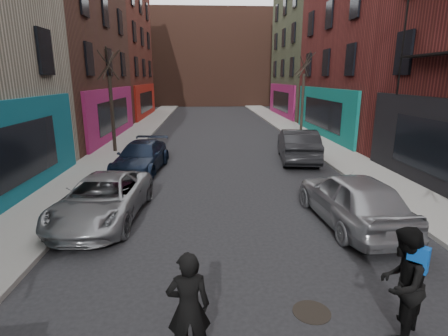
{
  "coord_description": "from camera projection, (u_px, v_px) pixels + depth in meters",
  "views": [
    {
      "loc": [
        -1.04,
        -1.9,
        4.19
      ],
      "look_at": [
        -0.49,
        8.09,
        1.6
      ],
      "focal_mm": 28.0,
      "sensor_mm": 36.0,
      "label": 1
    }
  ],
  "objects": [
    {
      "name": "building_far",
      "position": [
        211.0,
        59.0,
        55.31
      ],
      "size": [
        40.0,
        10.0,
        14.0
      ],
      "primitive_type": "cube",
      "color": "#47281E",
      "rests_on": "ground"
    },
    {
      "name": "pedestrian",
      "position": [
        402.0,
        283.0,
        5.64
      ],
      "size": [
        1.18,
        1.18,
        1.93
      ],
      "rotation": [
        0.0,
        0.0,
        3.92
      ],
      "color": "black",
      "rests_on": "ground"
    },
    {
      "name": "parked_right_far",
      "position": [
        352.0,
        198.0,
        10.13
      ],
      "size": [
        2.2,
        4.79,
        1.59
      ],
      "primitive_type": "imported",
      "rotation": [
        0.0,
        0.0,
        3.21
      ],
      "color": "gray",
      "rests_on": "ground"
    },
    {
      "name": "sidewalk_left",
      "position": [
        147.0,
        125.0,
        31.59
      ],
      "size": [
        2.5,
        84.0,
        0.13
      ],
      "primitive_type": "cube",
      "color": "gray",
      "rests_on": "ground"
    },
    {
      "name": "parked_left_far",
      "position": [
        103.0,
        199.0,
        10.5
      ],
      "size": [
        2.47,
        4.89,
        1.33
      ],
      "primitive_type": "imported",
      "rotation": [
        0.0,
        0.0,
        -0.06
      ],
      "color": "gray",
      "rests_on": "ground"
    },
    {
      "name": "manhole",
      "position": [
        312.0,
        312.0,
        6.43
      ],
      "size": [
        0.72,
        0.72,
        0.01
      ],
      "primitive_type": "cylinder",
      "rotation": [
        0.0,
        0.0,
        -0.03
      ],
      "color": "black",
      "rests_on": "ground"
    },
    {
      "name": "sidewalk_right",
      "position": [
        284.0,
        124.0,
        32.25
      ],
      "size": [
        2.5,
        84.0,
        0.13
      ],
      "primitive_type": "cube",
      "color": "gray",
      "rests_on": "ground"
    },
    {
      "name": "parked_right_end",
      "position": [
        298.0,
        145.0,
        18.04
      ],
      "size": [
        2.38,
        5.17,
        1.64
      ],
      "primitive_type": "imported",
      "rotation": [
        0.0,
        0.0,
        3.01
      ],
      "color": "black",
      "rests_on": "ground"
    },
    {
      "name": "tree_left_far",
      "position": [
        111.0,
        93.0,
        19.16
      ],
      "size": [
        2.0,
        2.0,
        6.5
      ],
      "primitive_type": null,
      "color": "black",
      "rests_on": "sidewalk_left"
    },
    {
      "name": "tree_right_far",
      "position": [
        303.0,
        87.0,
        25.58
      ],
      "size": [
        2.0,
        2.0,
        6.8
      ],
      "primitive_type": null,
      "color": "black",
      "rests_on": "sidewalk_right"
    },
    {
      "name": "skateboarder",
      "position": [
        189.0,
        307.0,
        5.04
      ],
      "size": [
        0.68,
        0.48,
        1.75
      ],
      "primitive_type": "imported",
      "rotation": [
        0.0,
        0.0,
        3.24
      ],
      "color": "black",
      "rests_on": "skateboard"
    },
    {
      "name": "parked_left_end",
      "position": [
        141.0,
        157.0,
        15.98
      ],
      "size": [
        2.36,
        4.82,
        1.35
      ],
      "primitive_type": "imported",
      "rotation": [
        0.0,
        0.0,
        -0.1
      ],
      "color": "black",
      "rests_on": "ground"
    }
  ]
}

